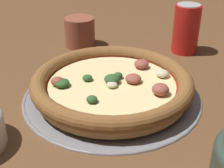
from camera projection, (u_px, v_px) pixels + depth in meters
name	position (u px, v px, depth m)	size (l,w,h in m)	color
ground_plane	(112.00, 96.00, 0.62)	(3.00, 3.00, 0.00)	brown
pizza_tray	(112.00, 94.00, 0.62)	(0.35, 0.35, 0.01)	gray
pizza	(112.00, 84.00, 0.60)	(0.31, 0.31, 0.04)	tan
drinking_cup	(80.00, 32.00, 0.83)	(0.08, 0.08, 0.08)	brown
beverage_can	(186.00, 29.00, 0.79)	(0.07, 0.07, 0.12)	red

